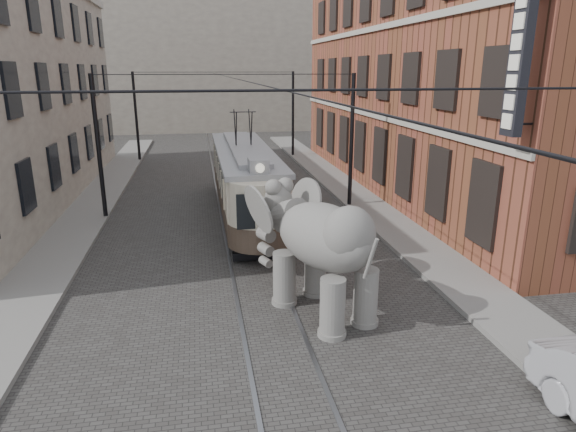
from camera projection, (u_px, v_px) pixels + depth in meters
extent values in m
plane|color=#3C3A38|center=(252.00, 262.00, 16.54)|extent=(120.00, 120.00, 0.00)
cube|color=slate|center=(421.00, 249.00, 17.54)|extent=(2.00, 60.00, 0.15)
cube|color=slate|center=(43.00, 273.00, 15.41)|extent=(2.00, 60.00, 0.15)
cube|color=brown|center=(446.00, 72.00, 25.20)|extent=(8.00, 26.00, 12.00)
cube|color=gray|center=(209.00, 60.00, 52.28)|extent=(28.00, 10.00, 14.00)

